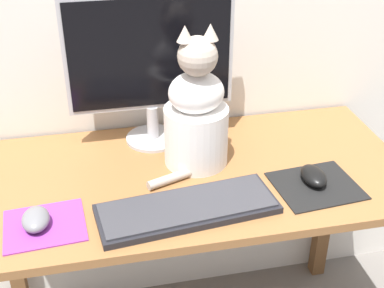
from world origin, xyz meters
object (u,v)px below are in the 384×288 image
Objects in this scene: monitor at (150,62)px; cat at (196,115)px; computer_mouse_left at (36,219)px; computer_mouse_right at (314,176)px; keyboard at (187,208)px.

monitor is 1.18× the size of cat.
monitor is at bearing 47.03° from computer_mouse_left.
computer_mouse_right is at bearing -30.99° from cat.
monitor reaches higher than cat.
keyboard is at bearing -107.56° from cat.
computer_mouse_right is 0.25× the size of cat.
keyboard is 0.37m from computer_mouse_left.
computer_mouse_right reaches higher than keyboard.
monitor is 0.55m from computer_mouse_left.
computer_mouse_left is at bearing -132.97° from monitor.
cat reaches higher than keyboard.
monitor is 0.21m from cat.
computer_mouse_left is at bearing -176.99° from computer_mouse_right.
keyboard is at bearing -2.60° from computer_mouse_left.
monitor is 0.46m from keyboard.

